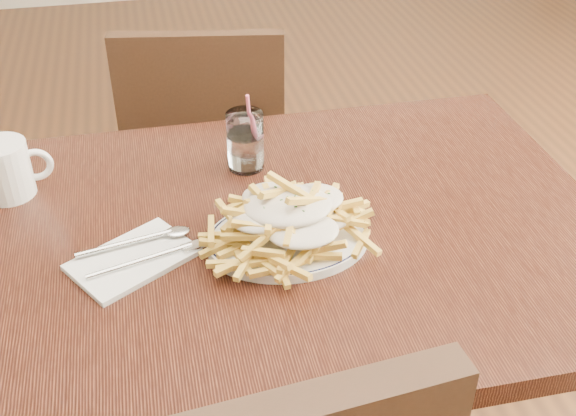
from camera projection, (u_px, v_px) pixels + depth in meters
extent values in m
cube|color=black|center=(260.00, 239.00, 1.22)|extent=(1.20, 0.80, 0.04)
cylinder|color=black|center=(453.00, 247.00, 1.81)|extent=(0.05, 0.05, 0.71)
cube|color=black|center=(211.00, 165.00, 2.03)|extent=(0.46, 0.46, 0.04)
cube|color=black|center=(202.00, 120.00, 1.75)|extent=(0.40, 0.10, 0.44)
cylinder|color=black|center=(271.00, 193.00, 2.30)|extent=(0.03, 0.03, 0.39)
cylinder|color=black|center=(163.00, 196.00, 2.29)|extent=(0.03, 0.03, 0.39)
cylinder|color=black|center=(274.00, 261.00, 2.02)|extent=(0.03, 0.03, 0.39)
cylinder|color=black|center=(151.00, 265.00, 2.01)|extent=(0.03, 0.03, 0.39)
torus|color=black|center=(288.00, 237.00, 1.17)|extent=(0.27, 0.27, 0.01)
ellipsoid|color=beige|center=(288.00, 204.00, 1.13)|extent=(0.23, 0.20, 0.03)
cube|color=silver|center=(133.00, 259.00, 1.14)|extent=(0.22, 0.20, 0.01)
cylinder|color=white|center=(245.00, 141.00, 1.34)|extent=(0.07, 0.07, 0.11)
cylinder|color=white|center=(246.00, 151.00, 1.36)|extent=(0.06, 0.06, 0.07)
cylinder|color=#DA5370|center=(250.00, 128.00, 1.34)|extent=(0.02, 0.04, 0.15)
cylinder|color=white|center=(5.00, 170.00, 1.27)|extent=(0.09, 0.09, 0.10)
torus|color=white|center=(35.00, 165.00, 1.28)|extent=(0.06, 0.02, 0.06)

